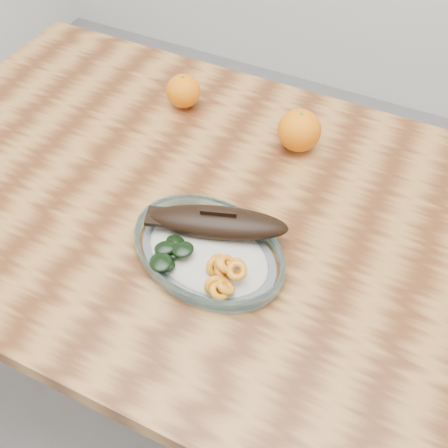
{
  "coord_description": "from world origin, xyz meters",
  "views": [
    {
      "loc": [
        0.37,
        -0.61,
        1.49
      ],
      "look_at": [
        0.09,
        -0.05,
        0.77
      ],
      "focal_mm": 45.0,
      "sensor_mm": 36.0,
      "label": 1
    }
  ],
  "objects_px": {
    "dining_table": "(191,231)",
    "orange_left": "(183,91)",
    "plated_meal": "(209,248)",
    "orange_right": "(299,130)"
  },
  "relations": [
    {
      "from": "plated_meal",
      "to": "orange_left",
      "type": "bearing_deg",
      "value": 135.22
    },
    {
      "from": "dining_table",
      "to": "orange_left",
      "type": "distance_m",
      "value": 0.3
    },
    {
      "from": "plated_meal",
      "to": "orange_right",
      "type": "height_order",
      "value": "orange_right"
    },
    {
      "from": "dining_table",
      "to": "orange_right",
      "type": "bearing_deg",
      "value": 58.8
    },
    {
      "from": "plated_meal",
      "to": "orange_left",
      "type": "height_order",
      "value": "plated_meal"
    },
    {
      "from": "orange_left",
      "to": "orange_right",
      "type": "relative_size",
      "value": 0.86
    },
    {
      "from": "plated_meal",
      "to": "orange_right",
      "type": "distance_m",
      "value": 0.32
    },
    {
      "from": "orange_right",
      "to": "plated_meal",
      "type": "bearing_deg",
      "value": -96.25
    },
    {
      "from": "orange_left",
      "to": "dining_table",
      "type": "bearing_deg",
      "value": -59.63
    },
    {
      "from": "dining_table",
      "to": "plated_meal",
      "type": "distance_m",
      "value": 0.18
    }
  ]
}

